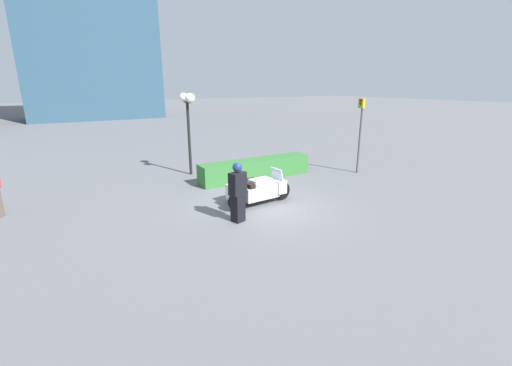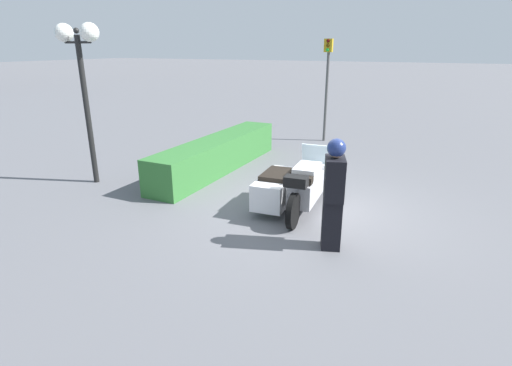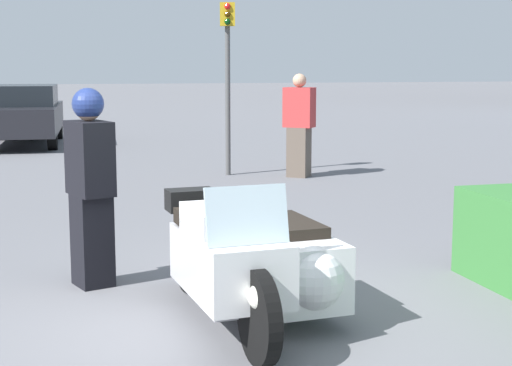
# 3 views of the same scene
# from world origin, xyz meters

# --- Properties ---
(ground_plane) EXTENTS (160.00, 160.00, 0.00)m
(ground_plane) POSITION_xyz_m (0.00, 0.00, 0.00)
(ground_plane) COLOR slate
(police_motorcycle) EXTENTS (2.44, 1.16, 1.15)m
(police_motorcycle) POSITION_xyz_m (0.09, 0.38, 0.46)
(police_motorcycle) COLOR black
(police_motorcycle) RESTS_ON ground
(officer_rider) EXTENTS (0.54, 0.42, 1.75)m
(officer_rider) POSITION_xyz_m (-1.23, -0.77, 0.93)
(officer_rider) COLOR black
(officer_rider) RESTS_ON ground
(hedge_bush_curbside) EXTENTS (4.93, 0.85, 0.82)m
(hedge_bush_curbside) POSITION_xyz_m (1.63, 2.99, 0.41)
(hedge_bush_curbside) COLOR #337033
(hedge_bush_curbside) RESTS_ON ground
(twin_lamp_post) EXTENTS (0.39, 1.13, 3.48)m
(twin_lamp_post) POSITION_xyz_m (-0.46, 5.06, 2.82)
(twin_lamp_post) COLOR black
(twin_lamp_post) RESTS_ON ground
(traffic_light_near) EXTENTS (0.23, 0.26, 3.24)m
(traffic_light_near) POSITION_xyz_m (6.04, 1.50, 2.14)
(traffic_light_near) COLOR #4C4C4C
(traffic_light_near) RESTS_ON ground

